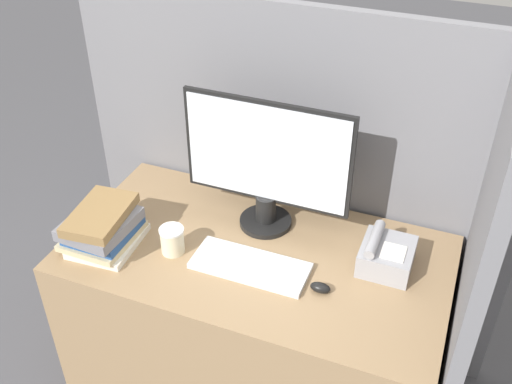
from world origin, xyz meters
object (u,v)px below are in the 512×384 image
at_px(desk_telephone, 386,255).
at_px(book_stack, 102,228).
at_px(keyboard, 250,266).
at_px(coffee_cup, 172,240).
at_px(mouse, 320,288).
at_px(monitor, 266,166).

bearing_deg(desk_telephone, book_stack, -164.95).
relative_size(keyboard, coffee_cup, 4.02).
relative_size(keyboard, mouse, 5.85).
xyz_separation_m(mouse, desk_telephone, (0.17, 0.20, 0.03)).
xyz_separation_m(keyboard, desk_telephone, (0.43, 0.18, 0.04)).
distance_m(keyboard, book_stack, 0.54).
height_order(monitor, coffee_cup, monitor).
xyz_separation_m(coffee_cup, book_stack, (-0.25, -0.06, 0.03)).
bearing_deg(coffee_cup, desk_telephone, 15.64).
relative_size(keyboard, desk_telephone, 2.12).
distance_m(book_stack, desk_telephone, 0.99).
relative_size(monitor, keyboard, 1.53).
distance_m(coffee_cup, book_stack, 0.25).
height_order(monitor, keyboard, monitor).
distance_m(monitor, coffee_cup, 0.42).
relative_size(coffee_cup, desk_telephone, 0.53).
height_order(keyboard, desk_telephone, desk_telephone).
height_order(keyboard, mouse, mouse).
distance_m(monitor, book_stack, 0.62).
relative_size(monitor, coffee_cup, 6.16).
relative_size(book_stack, desk_telephone, 1.52).
relative_size(monitor, desk_telephone, 3.25).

